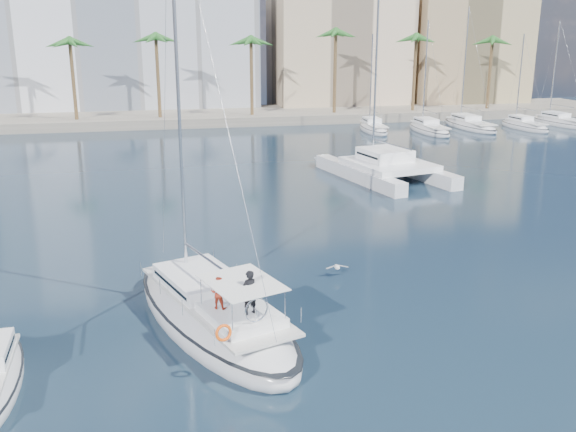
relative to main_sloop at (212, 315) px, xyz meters
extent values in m
plane|color=black|center=(4.89, 3.35, -0.56)|extent=(160.00, 160.00, 0.00)
cube|color=gray|center=(4.89, 64.35, 0.04)|extent=(120.00, 14.00, 1.20)
cube|color=white|center=(-7.11, 76.35, 13.44)|extent=(42.00, 16.00, 28.00)
cube|color=beige|center=(26.89, 73.35, 9.44)|extent=(20.00, 14.00, 20.00)
cube|color=tan|center=(46.89, 71.35, 8.44)|extent=(18.00, 12.00, 18.00)
cylinder|color=brown|center=(4.89, 60.35, 4.69)|extent=(0.44, 0.44, 10.50)
sphere|color=#276424|center=(4.89, 60.35, 9.94)|extent=(3.60, 3.60, 3.60)
cylinder|color=brown|center=(38.89, 60.35, 4.69)|extent=(0.44, 0.44, 10.50)
sphere|color=#276424|center=(38.89, 60.35, 9.94)|extent=(3.60, 3.60, 3.60)
ellipsoid|color=silver|center=(0.00, 0.00, -0.17)|extent=(8.00, 13.37, 2.64)
ellipsoid|color=black|center=(0.00, 0.00, 0.20)|extent=(8.08, 13.49, 0.18)
cube|color=silver|center=(0.08, -0.23, 0.83)|extent=(5.85, 9.97, 0.12)
cube|color=white|center=(-0.40, 1.16, 1.19)|extent=(3.94, 4.83, 0.60)
cube|color=black|center=(-0.40, 1.16, 1.21)|extent=(3.80, 4.37, 0.14)
cylinder|color=#B7BABF|center=(-0.88, 2.55, 9.24)|extent=(0.15, 0.15, 16.70)
cylinder|color=#B7BABF|center=(-0.04, 0.12, 2.39)|extent=(1.79, 4.90, 0.11)
cube|color=white|center=(0.88, -2.54, 1.07)|extent=(3.33, 3.80, 0.36)
cube|color=white|center=(0.92, -2.66, 2.44)|extent=(3.33, 3.80, 0.04)
torus|color=silver|center=(1.28, -3.70, 1.74)|extent=(0.92, 0.37, 0.96)
torus|color=#FF530D|center=(-0.03, -4.67, 1.44)|extent=(0.66, 0.39, 0.64)
imported|color=black|center=(1.16, -2.92, 2.12)|extent=(0.75, 0.63, 1.74)
imported|color=#AB2E1A|center=(0.08, -2.16, 1.89)|extent=(0.77, 0.71, 1.28)
cube|color=silver|center=(14.56, 24.94, -0.01)|extent=(3.94, 12.77, 1.10)
cube|color=silver|center=(19.65, 26.06, -0.01)|extent=(3.94, 12.77, 1.10)
cube|color=white|center=(17.24, 24.87, 0.74)|extent=(7.19, 8.14, 0.50)
cube|color=white|center=(17.10, 25.50, 1.44)|extent=(4.27, 4.51, 1.00)
cube|color=black|center=(17.10, 25.50, 1.49)|extent=(4.18, 4.02, 0.18)
cylinder|color=#B7BABF|center=(16.69, 27.38, 9.48)|extent=(0.18, 0.18, 17.09)
ellipsoid|color=silver|center=(6.78, 4.47, -0.06)|extent=(0.24, 0.46, 0.22)
sphere|color=silver|center=(6.78, 4.68, -0.04)|extent=(0.12, 0.12, 0.12)
cube|color=gray|center=(6.45, 4.47, -0.03)|extent=(0.52, 0.19, 0.12)
cube|color=gray|center=(7.10, 4.47, -0.03)|extent=(0.52, 0.19, 0.12)
camera|label=1|loc=(-2.08, -24.91, 11.54)|focal=40.00mm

